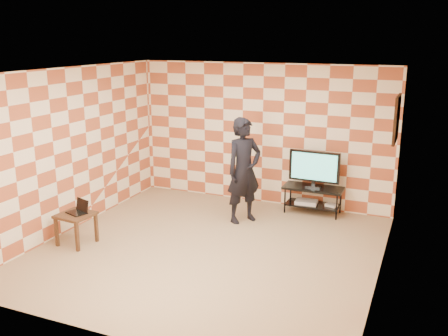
{
  "coord_description": "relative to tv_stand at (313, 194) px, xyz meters",
  "views": [
    {
      "loc": [
        2.97,
        -6.44,
        3.19
      ],
      "look_at": [
        0.0,
        0.6,
        1.15
      ],
      "focal_mm": 40.0,
      "sensor_mm": 36.0,
      "label": 1
    }
  ],
  "objects": [
    {
      "name": "laptop",
      "position": [
        -3.07,
        -2.77,
        0.18
      ],
      "size": [
        0.37,
        0.33,
        0.21
      ],
      "color": "black",
      "rests_on": "side_table"
    },
    {
      "name": "floor",
      "position": [
        -1.09,
        -2.24,
        -0.37
      ],
      "size": [
        5.0,
        5.0,
        0.0
      ],
      "primitive_type": "plane",
      "color": "tan",
      "rests_on": "ground"
    },
    {
      "name": "tv",
      "position": [
        0.0,
        -0.0,
        0.51
      ],
      "size": [
        0.93,
        0.19,
        0.67
      ],
      "color": "black",
      "rests_on": "tv_stand"
    },
    {
      "name": "game_console",
      "position": [
        0.35,
        0.0,
        -0.17
      ],
      "size": [
        0.23,
        0.19,
        0.04
      ],
      "primitive_type": "cube",
      "rotation": [
        0.0,
        0.0,
        -0.25
      ],
      "color": "silver",
      "rests_on": "tv_stand"
    },
    {
      "name": "tv_stand",
      "position": [
        0.0,
        0.0,
        0.0
      ],
      "size": [
        1.08,
        0.49,
        0.5
      ],
      "color": "black",
      "rests_on": "floor"
    },
    {
      "name": "wall_left",
      "position": [
        -3.59,
        -2.24,
        0.98
      ],
      "size": [
        0.02,
        5.0,
        2.7
      ],
      "primitive_type": "cube",
      "color": "#F7E6C2",
      "rests_on": "ground"
    },
    {
      "name": "person",
      "position": [
        -1.03,
        -0.87,
        0.56
      ],
      "size": [
        0.75,
        0.81,
        1.85
      ],
      "primitive_type": "imported",
      "rotation": [
        0.0,
        0.0,
        0.95
      ],
      "color": "black",
      "rests_on": "floor"
    },
    {
      "name": "side_table",
      "position": [
        -3.09,
        -2.84,
        0.04
      ],
      "size": [
        0.55,
        0.55,
        0.5
      ],
      "color": "#362113",
      "rests_on": "floor"
    },
    {
      "name": "ceiling",
      "position": [
        -1.09,
        -2.24,
        2.33
      ],
      "size": [
        5.0,
        5.0,
        0.02
      ],
      "primitive_type": "cube",
      "color": "white",
      "rests_on": "wall_back"
    },
    {
      "name": "wall_right",
      "position": [
        1.41,
        -2.24,
        0.98
      ],
      "size": [
        0.02,
        5.0,
        2.7
      ],
      "primitive_type": "cube",
      "color": "#F7E6C2",
      "rests_on": "ground"
    },
    {
      "name": "wall_art",
      "position": [
        1.38,
        -0.69,
        1.58
      ],
      "size": [
        0.04,
        0.72,
        0.72
      ],
      "color": "black",
      "rests_on": "wall_right"
    },
    {
      "name": "dvd_player",
      "position": [
        -0.11,
        -0.03,
        -0.16
      ],
      "size": [
        0.41,
        0.31,
        0.07
      ],
      "primitive_type": "cube",
      "rotation": [
        0.0,
        0.0,
        0.07
      ],
      "color": "silver",
      "rests_on": "tv_stand"
    },
    {
      "name": "wall_back",
      "position": [
        -1.09,
        0.26,
        0.98
      ],
      "size": [
        5.0,
        0.02,
        2.7
      ],
      "primitive_type": "cube",
      "color": "#F7E6C2",
      "rests_on": "ground"
    },
    {
      "name": "wall_front",
      "position": [
        -1.09,
        -4.74,
        0.98
      ],
      "size": [
        5.0,
        0.02,
        2.7
      ],
      "primitive_type": "cube",
      "color": "#F7E6C2",
      "rests_on": "ground"
    }
  ]
}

